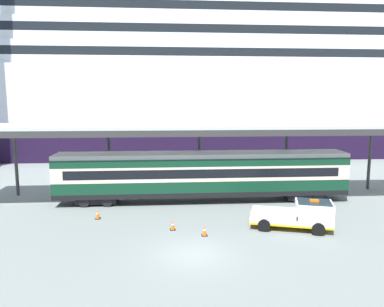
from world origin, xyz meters
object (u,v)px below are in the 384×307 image
(service_truck, at_px, (299,214))
(traffic_cone_far, at_px, (98,214))
(cruise_ship, at_px, (227,65))
(traffic_cone_near, at_px, (173,225))
(traffic_cone_mid, at_px, (204,231))
(train_carriage, at_px, (203,174))

(service_truck, height_order, traffic_cone_far, service_truck)
(cruise_ship, bearing_deg, traffic_cone_near, -104.15)
(traffic_cone_mid, distance_m, traffic_cone_far, 8.17)
(train_carriage, relative_size, traffic_cone_near, 38.43)
(train_carriage, xyz_separation_m, traffic_cone_mid, (-0.68, -7.89, -1.99))
(traffic_cone_near, distance_m, traffic_cone_far, 5.89)
(traffic_cone_near, xyz_separation_m, traffic_cone_mid, (1.95, -1.19, 0.02))
(traffic_cone_near, relative_size, traffic_cone_far, 0.89)
(train_carriage, height_order, traffic_cone_near, train_carriage)
(train_carriage, relative_size, traffic_cone_far, 34.34)
(service_truck, distance_m, traffic_cone_near, 8.27)
(traffic_cone_near, distance_m, traffic_cone_mid, 2.28)
(cruise_ship, relative_size, traffic_cone_mid, 244.07)
(traffic_cone_mid, xyz_separation_m, traffic_cone_far, (-7.23, 3.81, 0.02))
(train_carriage, bearing_deg, cruise_ship, 77.35)
(cruise_ship, height_order, service_truck, cruise_ship)
(cruise_ship, distance_m, service_truck, 43.34)
(train_carriage, height_order, traffic_cone_far, train_carriage)
(service_truck, distance_m, traffic_cone_far, 13.86)
(train_carriage, xyz_separation_m, traffic_cone_near, (-2.63, -6.70, -2.01))
(train_carriage, relative_size, traffic_cone_mid, 36.16)
(traffic_cone_mid, bearing_deg, traffic_cone_far, 152.23)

